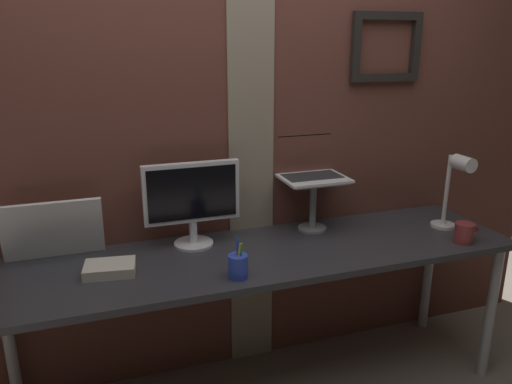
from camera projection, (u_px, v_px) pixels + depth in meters
The scene contains 10 objects.
brick_wall_back at pixel (223, 123), 2.36m from camera, with size 3.69×0.15×2.53m.
desk at pixel (263, 266), 2.24m from camera, with size 2.34×0.60×0.74m.
monitor at pixel (192, 197), 2.23m from camera, with size 0.43×0.18×0.39m.
laptop_stand at pixel (313, 196), 2.43m from camera, with size 0.28×0.22×0.26m.
laptop at pixel (309, 166), 2.45m from camera, with size 0.31×0.29×0.21m.
whiteboard_panel at pixel (53, 230), 2.11m from camera, with size 0.41×0.02×0.28m, color white.
desk_lamp at pixel (455, 184), 2.40m from camera, with size 0.12×0.20×0.38m.
pen_cup at pixel (238, 266), 1.96m from camera, with size 0.08×0.08×0.17m.
coffee_mug at pixel (464, 233), 2.31m from camera, with size 0.13×0.09×0.09m.
paper_clutter_stack at pixel (110, 269), 2.01m from camera, with size 0.20×0.14×0.04m, color silver.
Camera 1 is at (-0.62, -1.82, 1.64)m, focal length 34.92 mm.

